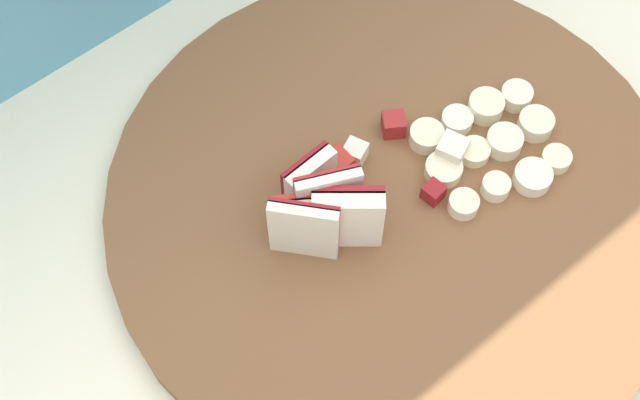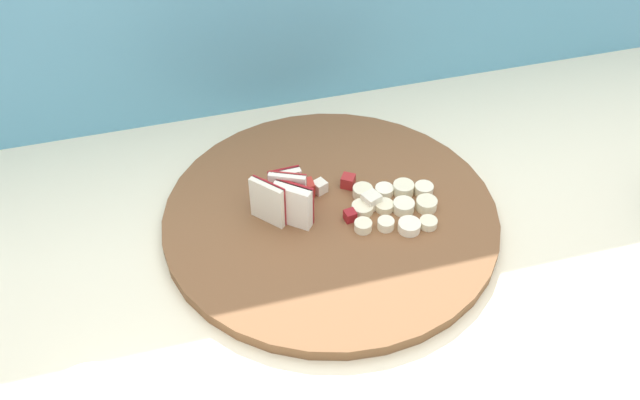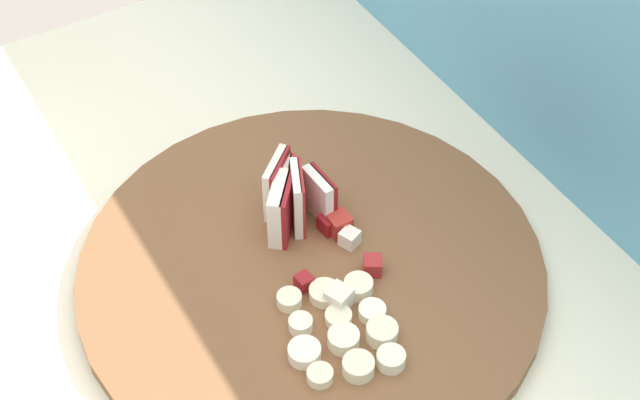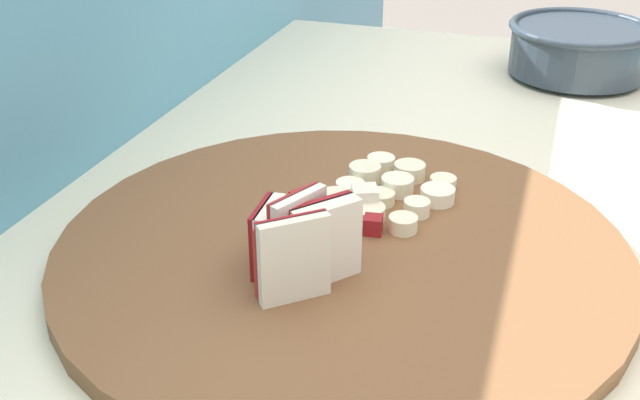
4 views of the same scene
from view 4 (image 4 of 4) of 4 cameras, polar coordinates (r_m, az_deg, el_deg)
tile_backsplash at (r=0.94m, az=-15.40°, el=-12.17°), size 2.40×0.04×1.27m
cutting_board at (r=0.61m, az=1.59°, el=-3.74°), size 0.45×0.45×0.02m
apple_wedge_fan at (r=0.54m, az=-1.64°, el=-3.40°), size 0.08×0.07×0.07m
apple_dice_pile at (r=0.62m, az=-0.73°, el=-1.59°), size 0.11×0.09×0.02m
banana_slice_rows at (r=0.67m, az=5.10°, el=0.79°), size 0.13×0.11×0.02m
ceramic_bowl at (r=1.06m, az=18.50°, el=10.61°), size 0.18×0.18×0.07m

